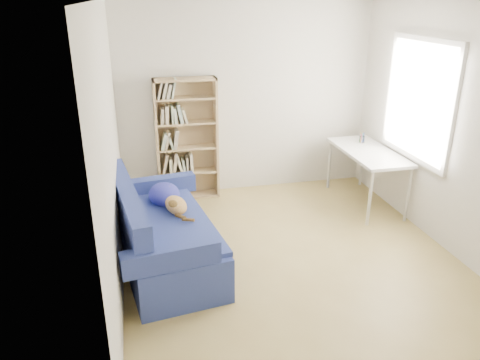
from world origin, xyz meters
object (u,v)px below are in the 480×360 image
object	(u,v)px
desk	(368,155)
bookshelf	(187,144)
pen_cup	(362,139)
sofa	(161,234)

from	to	relation	value
desk	bookshelf	bearing A→B (deg)	161.47
desk	pen_cup	bearing A→B (deg)	77.68
bookshelf	desk	bearing A→B (deg)	-18.53
bookshelf	desk	xyz separation A→B (m)	(2.28, -0.76, -0.08)
bookshelf	pen_cup	size ratio (longest dim) A/B	11.41
sofa	desk	world-z (taller)	sofa
sofa	bookshelf	world-z (taller)	bookshelf
pen_cup	bookshelf	bearing A→B (deg)	169.95
sofa	bookshelf	bearing A→B (deg)	65.69
sofa	pen_cup	xyz separation A→B (m)	(2.84, 1.27, 0.47)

